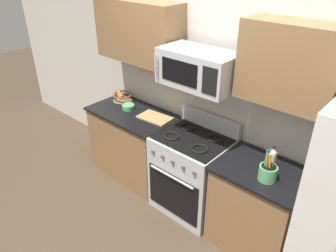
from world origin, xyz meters
TOP-DOWN VIEW (x-y plane):
  - ground_plane at (0.00, 0.00)m, footprint 16.00×16.00m
  - wall_back at (0.00, 1.03)m, footprint 8.00×0.10m
  - counter_left at (-0.95, 0.64)m, footprint 1.11×0.64m
  - range_oven at (-0.00, 0.64)m, footprint 0.76×0.68m
  - counter_right at (0.80, 0.64)m, footprint 0.81×0.64m
  - microwave at (-0.00, 0.67)m, footprint 0.75×0.44m
  - upper_cabinets_left at (-0.95, 0.81)m, footprint 1.10×0.34m
  - upper_cabinets_right at (0.80, 0.81)m, footprint 0.80×0.34m
  - utensil_crock at (0.89, 0.53)m, footprint 0.16×0.16m
  - fruit_basket at (-1.30, 0.79)m, footprint 0.26×0.26m
  - apple_loose at (-1.42, 0.83)m, footprint 0.08×0.08m
  - cutting_board at (-0.63, 0.71)m, footprint 0.41×0.27m
  - bottle_vinegar at (0.83, 0.71)m, footprint 0.07×0.07m
  - prep_bowl at (-1.05, 0.67)m, footprint 0.16×0.16m

SIDE VIEW (x-z plane):
  - ground_plane at x=0.00m, z-range 0.00..0.00m
  - counter_left at x=-0.95m, z-range 0.00..0.91m
  - counter_right at x=0.80m, z-range 0.00..0.91m
  - range_oven at x=0.00m, z-range -0.07..1.02m
  - cutting_board at x=-0.63m, z-range 0.91..0.93m
  - prep_bowl at x=-1.05m, z-range 0.91..0.97m
  - apple_loose at x=-1.42m, z-range 0.91..0.99m
  - fruit_basket at x=-1.30m, z-range 0.91..1.02m
  - utensil_crock at x=0.89m, z-range 0.84..1.14m
  - bottle_vinegar at x=0.83m, z-range 0.90..1.13m
  - wall_back at x=0.00m, z-range 0.00..2.60m
  - microwave at x=0.00m, z-range 1.50..1.85m
  - upper_cabinets_left at x=-0.95m, z-range 1.52..2.19m
  - upper_cabinets_right at x=0.80m, z-range 1.52..2.19m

